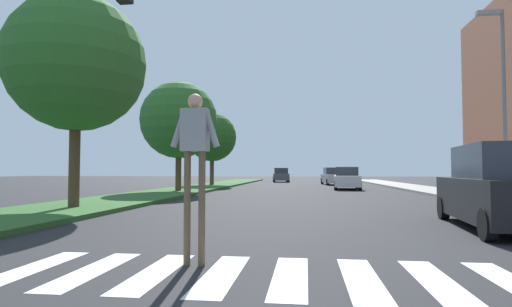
{
  "coord_description": "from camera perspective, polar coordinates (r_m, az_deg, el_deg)",
  "views": [
    {
      "loc": [
        0.21,
        2.24,
        1.37
      ],
      "look_at": [
        -1.51,
        16.17,
        1.96
      ],
      "focal_mm": 28.55,
      "sensor_mm": 36.0,
      "label": 1
    }
  ],
  "objects": [
    {
      "name": "street_lamp_right",
      "position": [
        18.57,
        31.13,
        7.94
      ],
      "size": [
        1.02,
        0.24,
        7.5
      ],
      "color": "slate",
      "rests_on": "sidewalk_right"
    },
    {
      "name": "sedan_midblock",
      "position": [
        30.76,
        12.6,
        -3.48
      ],
      "size": [
        2.13,
        4.67,
        1.64
      ],
      "color": "silver",
      "rests_on": "ground_plane"
    },
    {
      "name": "tree_distant",
      "position": [
        35.86,
        -6.18,
        2.28
      ],
      "size": [
        4.27,
        4.27,
        6.29
      ],
      "color": "#4C3823",
      "rests_on": "median_strip"
    },
    {
      "name": "pedestrian_performer",
      "position": [
        5.97,
        -8.56,
        0.43
      ],
      "size": [
        0.75,
        0.26,
        2.49
      ],
      "color": "brown",
      "rests_on": "ground_plane"
    },
    {
      "name": "median_strip",
      "position": [
        27.01,
        -10.33,
        -5.12
      ],
      "size": [
        3.87,
        64.0,
        0.15
      ],
      "primitive_type": "cube",
      "color": "#2D5B28",
      "rests_on": "ground_plane"
    },
    {
      "name": "suv_crossing",
      "position": [
        11.06,
        31.24,
        -4.33
      ],
      "size": [
        2.37,
        4.76,
        1.97
      ],
      "color": "black",
      "rests_on": "ground_plane"
    },
    {
      "name": "tree_far",
      "position": [
        25.69,
        -10.76,
        4.61
      ],
      "size": [
        4.76,
        4.76,
        6.73
      ],
      "color": "#4C3823",
      "rests_on": "median_strip"
    },
    {
      "name": "crosswalk",
      "position": [
        5.51,
        4.82,
        -16.75
      ],
      "size": [
        7.65,
        2.2,
        0.01
      ],
      "color": "silver",
      "rests_on": "ground_plane"
    },
    {
      "name": "sidewalk_right",
      "position": [
        27.04,
        24.59,
        -4.94
      ],
      "size": [
        3.0,
        64.0,
        0.15
      ],
      "primitive_type": "cube",
      "color": "#9E9991",
      "rests_on": "ground_plane"
    },
    {
      "name": "sedan_distant",
      "position": [
        40.11,
        10.75,
        -3.22
      ],
      "size": [
        2.26,
        4.63,
        1.67
      ],
      "color": "#B7B7BC",
      "rests_on": "ground_plane"
    },
    {
      "name": "tree_mid",
      "position": [
        15.52,
        -23.88,
        11.45
      ],
      "size": [
        4.66,
        4.66,
        7.23
      ],
      "color": "#4C3823",
      "rests_on": "median_strip"
    },
    {
      "name": "traffic_light_gantry",
      "position": [
        8.87,
        -17.9,
        17.6
      ],
      "size": [
        9.57,
        0.3,
        6.0
      ],
      "color": "gold",
      "rests_on": "median_strip"
    },
    {
      "name": "ground_plane",
      "position": [
        27.79,
        6.61,
        -5.22
      ],
      "size": [
        140.0,
        140.0,
        0.0
      ],
      "primitive_type": "plane",
      "color": "#262628"
    },
    {
      "name": "sedan_far_horizon",
      "position": [
        49.25,
        3.51,
        -3.09
      ],
      "size": [
        2.29,
        4.47,
        1.69
      ],
      "color": "#474C51",
      "rests_on": "ground_plane"
    }
  ]
}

